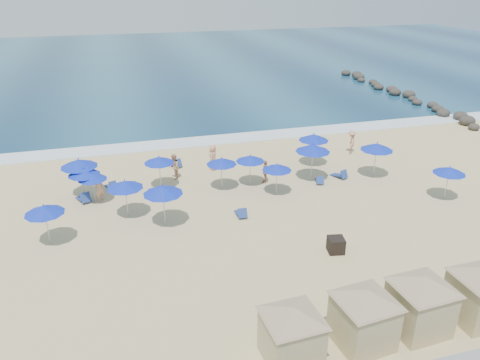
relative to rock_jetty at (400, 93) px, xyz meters
name	(u,v)px	position (x,y,z in m)	size (l,w,h in m)	color
ground	(278,226)	(-24.01, -24.90, -0.36)	(160.00, 160.00, 0.00)	#CFB983
ocean	(161,62)	(-24.01, 30.10, -0.33)	(160.00, 80.00, 0.06)	navy
surf_line	(217,140)	(-24.01, -9.40, -0.32)	(160.00, 2.50, 0.08)	white
rock_jetty	(400,93)	(0.00, 0.00, 0.00)	(2.56, 26.66, 0.96)	#282421
trash_bin	(336,245)	(-22.06, -28.18, 0.04)	(0.81, 0.81, 0.81)	black
cabana_0	(292,327)	(-26.99, -34.43, 1.16)	(4.23, 4.23, 2.66)	tan
cabana_1	(365,310)	(-24.02, -34.37, 1.21)	(4.35, 4.35, 2.74)	tan
cabana_2	(422,296)	(-21.47, -34.27, 1.24)	(4.45, 4.45, 2.79)	tan
umbrella_0	(84,172)	(-34.53, -18.48, 1.61)	(2.00, 2.00, 2.28)	#A5A8AD
umbrella_1	(44,210)	(-36.38, -23.32, 1.67)	(2.06, 2.06, 2.34)	#A5A8AD
umbrella_2	(79,163)	(-34.81, -17.75, 1.93)	(2.33, 2.33, 2.65)	#A5A8AD
umbrella_3	(163,190)	(-30.19, -22.98, 1.86)	(2.25, 2.25, 2.56)	#A5A8AD
umbrella_4	(159,160)	(-29.81, -17.75, 1.62)	(2.01, 2.01, 2.29)	#A5A8AD
umbrella_5	(221,161)	(-25.91, -19.08, 1.62)	(2.01, 2.01, 2.28)	#A5A8AD
umbrella_6	(277,167)	(-22.68, -20.81, 1.53)	(1.91, 1.91, 2.18)	#A5A8AD
umbrella_7	(250,158)	(-23.91, -18.95, 1.55)	(1.94, 1.94, 2.21)	#A5A8AD
umbrella_8	(313,148)	(-19.57, -19.31, 1.99)	(2.38, 2.38, 2.71)	#A5A8AD
umbrella_9	(314,137)	(-18.40, -16.83, 1.84)	(2.23, 2.23, 2.54)	#A5A8AD
umbrella_10	(377,147)	(-15.06, -19.97, 1.87)	(2.26, 2.26, 2.58)	#A5A8AD
umbrella_11	(450,170)	(-12.57, -24.40, 1.61)	(2.00, 2.00, 2.28)	#A5A8AD
umbrella_12	(125,184)	(-32.19, -21.36, 1.72)	(2.11, 2.11, 2.40)	#A5A8AD
umbrella_13	(92,177)	(-34.06, -18.91, 1.41)	(1.79, 1.79, 2.04)	#A5A8AD
beach_chair_0	(84,198)	(-34.75, -18.61, -0.10)	(1.06, 1.48, 0.75)	navy
beach_chair_1	(111,185)	(-33.02, -17.05, -0.15)	(0.86, 1.24, 0.62)	navy
beach_chair_2	(175,164)	(-28.33, -14.42, -0.11)	(1.06, 1.42, 0.72)	navy
beach_chair_3	(241,213)	(-25.72, -23.17, -0.13)	(0.57, 1.23, 0.67)	navy
beach_chair_4	(320,180)	(-19.24, -20.02, -0.14)	(0.85, 1.24, 0.63)	navy
beach_chair_5	(340,175)	(-17.45, -19.57, -0.13)	(0.96, 1.35, 0.68)	navy
beachgoer_0	(99,189)	(-33.75, -18.82, 0.49)	(0.62, 0.41, 1.70)	tan
beachgoer_1	(174,167)	(-28.71, -16.54, 0.53)	(0.87, 0.68, 1.79)	tan
beachgoer_2	(265,172)	(-22.80, -18.88, 0.45)	(0.95, 0.40, 1.62)	tan
beachgoer_3	(351,142)	(-14.40, -15.27, 0.57)	(1.20, 0.69, 1.86)	tan
beachgoer_4	(213,157)	(-25.72, -15.59, 0.58)	(0.92, 0.60, 1.88)	tan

